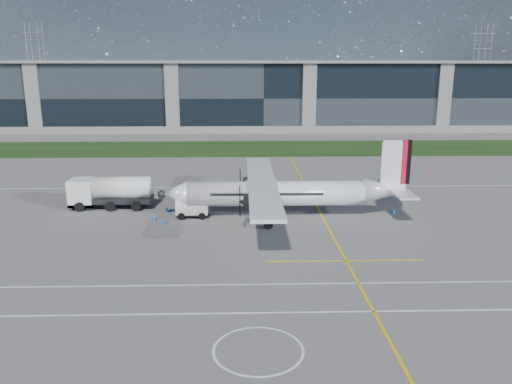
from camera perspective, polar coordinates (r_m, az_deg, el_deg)
name	(u,v)px	position (r m, az deg, el deg)	size (l,w,h in m)	color
ground	(271,156)	(82.21, 1.76, 4.14)	(400.00, 400.00, 0.00)	slate
grass_strip	(269,148)	(90.09, 1.47, 5.03)	(400.00, 18.00, 0.04)	#13330E
terminal_building	(262,96)	(121.13, 0.69, 10.90)	(120.00, 20.00, 15.00)	black
tree_line	(255,100)	(181.26, -0.07, 10.51)	(400.00, 6.00, 6.00)	black
pylon_west	(37,65)	(205.16, -23.75, 13.13)	(9.00, 4.60, 30.00)	gray
pylon_east	(481,65)	(210.90, 24.28, 13.07)	(9.00, 4.60, 30.00)	gray
yellow_taxiway_centerline	(316,204)	(53.34, 6.83, -1.40)	(0.20, 70.00, 0.01)	yellow
white_lane_line	(323,312)	(30.69, 7.70, -13.44)	(90.00, 0.15, 0.01)	white
turboprop_aircraft	(285,179)	(47.82, 3.34, 1.50)	(24.06, 24.95, 7.49)	white
fuel_tanker_truck	(105,193)	(53.50, -16.87, -0.06)	(8.73, 2.84, 3.28)	silver
baggage_tug	(192,207)	(48.69, -7.29, -1.72)	(3.27, 1.96, 1.96)	white
ground_crew_person	(206,205)	(48.74, -5.73, -1.54)	(0.88, 0.63, 2.15)	#F25907
safety_cone_tail	(393,211)	(51.46, 15.40, -2.10)	(0.36, 0.36, 0.50)	blue
safety_cone_nose_stbd	(167,209)	(50.93, -10.18, -1.98)	(0.36, 0.36, 0.50)	blue
safety_cone_nose_port	(165,221)	(47.14, -10.39, -3.30)	(0.36, 0.36, 0.50)	blue
safety_cone_fwd	(154,217)	(48.59, -11.54, -2.83)	(0.36, 0.36, 0.50)	blue
safety_cone_stbdwing	(254,185)	(60.31, -0.21, 0.75)	(0.36, 0.36, 0.50)	blue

